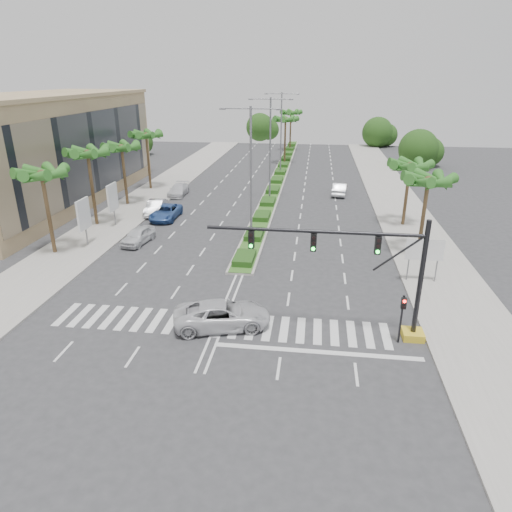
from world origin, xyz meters
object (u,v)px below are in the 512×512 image
at_px(car_parked_c, 166,212).
at_px(car_crossing, 222,315).
at_px(car_right, 340,189).
at_px(car_parked_a, 138,236).
at_px(car_parked_b, 156,207).
at_px(car_parked_d, 178,190).

relative_size(car_parked_c, car_crossing, 0.91).
bearing_deg(car_crossing, car_right, -28.73).
bearing_deg(car_crossing, car_parked_c, 11.04).
height_order(car_parked_c, car_crossing, car_crossing).
xyz_separation_m(car_parked_a, car_right, (18.89, 20.70, 0.05)).
distance_m(car_parked_b, car_parked_c, 2.20).
xyz_separation_m(car_parked_a, car_parked_c, (0.13, 7.66, -0.00)).
distance_m(car_parked_b, car_parked_d, 8.62).
relative_size(car_parked_a, car_right, 0.91).
distance_m(car_parked_a, car_right, 28.03).
bearing_deg(car_parked_b, car_parked_a, -84.78).
distance_m(car_parked_a, car_parked_b, 9.27).
xyz_separation_m(car_parked_a, car_crossing, (10.54, -13.60, 0.07)).
bearing_deg(car_right, car_crossing, 83.33).
xyz_separation_m(car_parked_d, car_crossing, (12.03, -31.37, 0.11)).
height_order(car_parked_b, car_parked_d, car_parked_b).
distance_m(car_parked_a, car_crossing, 17.20).
bearing_deg(car_parked_a, car_right, 55.35).
relative_size(car_parked_b, car_right, 0.99).
height_order(car_parked_c, car_right, car_right).
xyz_separation_m(car_parked_c, car_right, (18.76, 13.04, 0.05)).
relative_size(car_parked_a, car_parked_b, 0.91).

